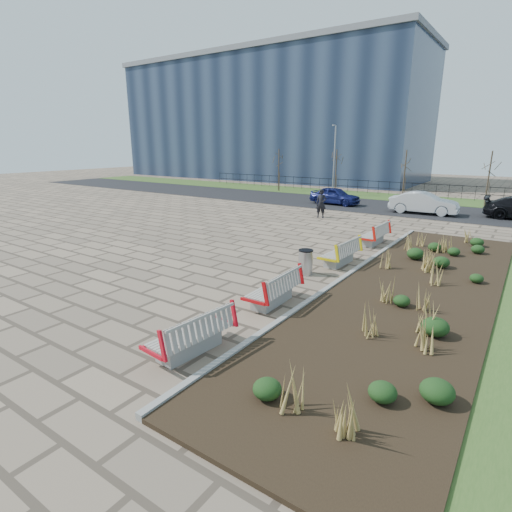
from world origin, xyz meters
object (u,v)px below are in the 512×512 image
Objects in this scene: bench_b at (272,288)px; litter_bin at (306,262)px; bench_a at (189,332)px; car_blue at (335,196)px; lamp_west at (334,161)px; car_silver at (424,203)px; bench_c at (339,252)px; pedestrian at (321,204)px; bench_d at (373,234)px.

litter_bin is (-0.48, 2.99, -0.06)m from bench_b.
bench_a is 0.55× the size of car_blue.
bench_a and bench_b have the same top height.
car_blue reaches higher than bench_b.
lamp_west is at bearing 29.02° from car_blue.
lamp_west reaches higher than car_silver.
pedestrian reaches higher than bench_c.
pedestrian is 0.42× the size of car_silver.
lamp_west is at bearing 108.93° from bench_b.
bench_d is at bearing 177.26° from car_silver.
bench_c is 14.05m from car_silver.
litter_bin is (-0.48, -1.85, -0.06)m from bench_c.
bench_d is 18.17m from lamp_west.
litter_bin is at bearing -81.27° from pedestrian.
car_blue is (-6.64, 14.65, 0.17)m from bench_c.
car_silver is at bearing 31.65° from pedestrian.
bench_a is at bearing -72.06° from lamp_west.
car_blue is at bearing 117.57° from bench_c.
car_blue is 5.90m from lamp_west.
lamp_west is at bearing 96.11° from pedestrian.
bench_b is 0.55× the size of car_blue.
lamp_west is (-9.00, 19.51, 2.54)m from bench_c.
bench_c is at bearing 88.64° from bench_b.
bench_c and bench_d have the same top height.
litter_bin is at bearing -156.44° from car_blue.
bench_a is 22.33m from car_silver.
lamp_west reaches higher than litter_bin.
bench_c is (0.00, 4.84, 0.00)m from bench_b.
pedestrian is at bearing 111.87° from bench_a.
bench_a is 0.35× the size of lamp_west.
bench_c is 0.55× the size of car_blue.
pedestrian reaches higher than bench_d.
litter_bin is 15.90m from car_silver.
bench_d reaches higher than litter_bin.
bench_b is 2.36× the size of litter_bin.
pedestrian reaches higher than litter_bin.
bench_a is at bearing 177.15° from car_silver.
lamp_west is at bearing 113.44° from bench_a.
car_blue is 0.64× the size of lamp_west.
car_silver is (-0.03, 10.11, 0.23)m from bench_d.
bench_a is 23.88m from car_blue.
car_blue is at bearing 81.84° from car_silver.
bench_a is 3.44m from bench_b.
bench_b is at bearing 177.17° from car_silver.
bench_b is 26.08m from lamp_west.
lamp_west is (-9.00, 15.58, 2.54)m from bench_d.
bench_b and bench_d have the same top height.
bench_c is 16.09m from car_blue.
lamp_west reaches higher than car_blue.
bench_d is at bearing 93.19° from bench_c.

